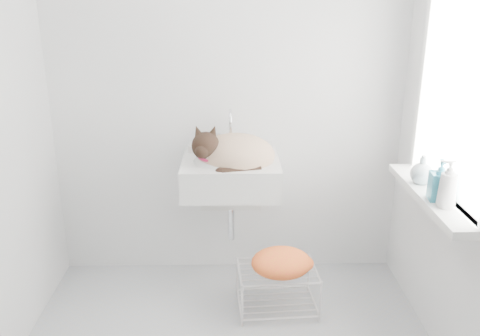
{
  "coord_description": "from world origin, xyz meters",
  "views": [
    {
      "loc": [
        0.02,
        -2.1,
        1.78
      ],
      "look_at": [
        0.07,
        0.5,
        0.88
      ],
      "focal_mm": 37.97,
      "sensor_mm": 36.0,
      "label": 1
    }
  ],
  "objects_px": {
    "sink": "(231,160)",
    "bottle_a": "(445,207)",
    "wire_rack": "(277,286)",
    "bottle_c": "(421,183)",
    "cat": "(233,154)",
    "bottle_b": "(437,200)"
  },
  "relations": [
    {
      "from": "sink",
      "to": "bottle_a",
      "type": "distance_m",
      "value": 1.22
    },
    {
      "from": "wire_rack",
      "to": "bottle_c",
      "type": "xyz_separation_m",
      "value": [
        0.71,
        -0.15,
        0.7
      ]
    },
    {
      "from": "sink",
      "to": "cat",
      "type": "xyz_separation_m",
      "value": [
        0.01,
        -0.02,
        0.04
      ]
    },
    {
      "from": "bottle_a",
      "to": "bottle_b",
      "type": "xyz_separation_m",
      "value": [
        0.0,
        0.09,
        0.0
      ]
    },
    {
      "from": "wire_rack",
      "to": "sink",
      "type": "bearing_deg",
      "value": 135.69
    },
    {
      "from": "cat",
      "to": "bottle_b",
      "type": "relative_size",
      "value": 2.38
    },
    {
      "from": "cat",
      "to": "sink",
      "type": "bearing_deg",
      "value": 125.06
    },
    {
      "from": "bottle_a",
      "to": "bottle_c",
      "type": "height_order",
      "value": "bottle_a"
    },
    {
      "from": "bottle_a",
      "to": "bottle_c",
      "type": "xyz_separation_m",
      "value": [
        0.0,
        0.31,
        0.0
      ]
    },
    {
      "from": "sink",
      "to": "cat",
      "type": "relative_size",
      "value": 1.2
    },
    {
      "from": "wire_rack",
      "to": "bottle_a",
      "type": "height_order",
      "value": "bottle_a"
    },
    {
      "from": "cat",
      "to": "bottle_c",
      "type": "distance_m",
      "value": 1.05
    },
    {
      "from": "sink",
      "to": "bottle_a",
      "type": "bearing_deg",
      "value": -36.4
    },
    {
      "from": "cat",
      "to": "wire_rack",
      "type": "bearing_deg",
      "value": -41.27
    },
    {
      "from": "cat",
      "to": "bottle_a",
      "type": "xyz_separation_m",
      "value": [
        0.97,
        -0.71,
        -0.04
      ]
    },
    {
      "from": "wire_rack",
      "to": "bottle_b",
      "type": "relative_size",
      "value": 2.21
    },
    {
      "from": "sink",
      "to": "bottle_c",
      "type": "relative_size",
      "value": 3.82
    },
    {
      "from": "bottle_a",
      "to": "sink",
      "type": "bearing_deg",
      "value": 143.6
    },
    {
      "from": "cat",
      "to": "bottle_c",
      "type": "bearing_deg",
      "value": -19.75
    },
    {
      "from": "bottle_b",
      "to": "bottle_c",
      "type": "relative_size",
      "value": 1.34
    },
    {
      "from": "wire_rack",
      "to": "bottle_a",
      "type": "xyz_separation_m",
      "value": [
        0.71,
        -0.46,
        0.7
      ]
    },
    {
      "from": "bottle_c",
      "to": "sink",
      "type": "bearing_deg",
      "value": 157.33
    }
  ]
}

